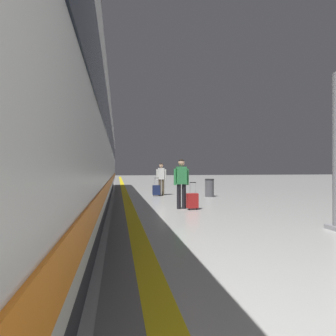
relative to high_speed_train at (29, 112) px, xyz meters
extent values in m
cube|color=yellow|center=(2.09, 4.11, -2.50)|extent=(0.36, 80.00, 0.01)
cube|color=slate|center=(1.77, 4.11, -2.50)|extent=(0.60, 80.00, 0.01)
cube|color=#38383D|center=(0.00, 0.49, -2.15)|extent=(2.67, 30.36, 0.70)
cube|color=silver|center=(0.00, 0.49, -0.35)|extent=(2.90, 31.62, 2.90)
cylinder|color=silver|center=(0.00, 0.49, 1.05)|extent=(2.84, 30.99, 2.84)
cube|color=black|center=(0.00, 0.49, 0.00)|extent=(2.93, 29.72, 0.80)
cube|color=orange|center=(0.00, 0.49, -1.50)|extent=(2.94, 30.99, 0.24)
cube|color=gray|center=(-1.46, 5.24, -0.60)|extent=(0.02, 0.90, 2.00)
cylinder|color=black|center=(3.79, 3.38, -2.07)|extent=(0.14, 0.14, 0.87)
cylinder|color=black|center=(3.98, 3.38, -2.07)|extent=(0.14, 0.14, 0.87)
cube|color=#338C4C|center=(3.88, 3.38, -1.33)|extent=(0.35, 0.21, 0.62)
cylinder|color=#338C4C|center=(3.66, 3.38, -1.38)|extent=(0.09, 0.09, 0.58)
cylinder|color=#338C4C|center=(4.11, 3.39, -1.38)|extent=(0.09, 0.09, 0.58)
sphere|color=tan|center=(3.88, 3.38, -0.88)|extent=(0.23, 0.23, 0.23)
sphere|color=black|center=(3.88, 3.38, -0.86)|extent=(0.21, 0.21, 0.21)
cube|color=#A51E1E|center=(4.20, 3.10, -2.19)|extent=(0.39, 0.24, 0.50)
cube|color=#A51E1E|center=(4.20, 3.22, -2.26)|extent=(0.31, 0.03, 0.27)
cylinder|color=black|center=(4.06, 3.03, -2.47)|extent=(0.02, 0.06, 0.06)
cylinder|color=black|center=(4.35, 3.04, -2.47)|extent=(0.02, 0.06, 0.06)
cylinder|color=gray|center=(4.10, 3.04, -1.76)|extent=(0.02, 0.02, 0.38)
cylinder|color=gray|center=(4.31, 3.05, -1.76)|extent=(0.02, 0.02, 0.38)
cube|color=black|center=(4.21, 3.05, -1.57)|extent=(0.22, 0.04, 0.02)
cylinder|color=brown|center=(3.88, 8.09, -2.08)|extent=(0.14, 0.14, 0.85)
cylinder|color=brown|center=(4.06, 8.04, -2.08)|extent=(0.14, 0.14, 0.85)
cube|color=silver|center=(3.97, 8.06, -1.34)|extent=(0.39, 0.28, 0.61)
cylinder|color=silver|center=(3.75, 8.13, -1.40)|extent=(0.09, 0.09, 0.57)
cylinder|color=silver|center=(4.19, 8.02, -1.40)|extent=(0.09, 0.09, 0.57)
sphere|color=tan|center=(3.97, 8.06, -0.91)|extent=(0.22, 0.22, 0.22)
sphere|color=black|center=(3.97, 8.06, -0.88)|extent=(0.21, 0.21, 0.21)
cube|color=#19234C|center=(3.65, 7.73, -2.19)|extent=(0.38, 0.22, 0.50)
cube|color=#19234C|center=(3.65, 7.85, -2.26)|extent=(0.31, 0.02, 0.28)
cylinder|color=black|center=(3.50, 7.67, -2.47)|extent=(0.02, 0.06, 0.06)
cylinder|color=black|center=(3.79, 7.67, -2.47)|extent=(0.02, 0.06, 0.06)
cylinder|color=gray|center=(3.54, 7.68, -1.75)|extent=(0.02, 0.02, 0.38)
cylinder|color=gray|center=(3.75, 7.68, -1.75)|extent=(0.02, 0.02, 0.38)
cube|color=black|center=(3.65, 7.68, -1.56)|extent=(0.22, 0.03, 0.02)
cylinder|color=#4C4C51|center=(6.25, 6.87, -2.08)|extent=(0.44, 0.44, 0.85)
cylinder|color=#262628|center=(6.25, 6.87, -1.62)|extent=(0.46, 0.46, 0.06)
camera|label=1|loc=(1.67, -5.29, -1.11)|focal=27.02mm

